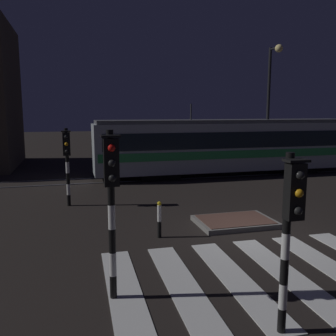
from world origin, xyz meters
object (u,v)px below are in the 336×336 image
at_px(traffic_light_kerb_mid_left, 290,219).
at_px(street_lamp_trackside_right, 271,95).
at_px(traffic_light_corner_near_left, 112,191).
at_px(tram, 229,145).
at_px(bollard_island_edge, 159,219).
at_px(traffic_light_corner_far_left, 67,155).

bearing_deg(traffic_light_kerb_mid_left, street_lamp_trackside_right, 61.06).
xyz_separation_m(traffic_light_corner_near_left, traffic_light_kerb_mid_left, (2.64, -1.90, -0.20)).
distance_m(tram, bollard_island_edge, 11.69).
bearing_deg(traffic_light_corner_near_left, traffic_light_kerb_mid_left, -35.75).
height_order(street_lamp_trackside_right, bollard_island_edge, street_lamp_trackside_right).
bearing_deg(traffic_light_corner_near_left, street_lamp_trackside_right, 49.76).
relative_size(traffic_light_corner_far_left, bollard_island_edge, 2.79).
xyz_separation_m(street_lamp_trackside_right, tram, (-2.41, 0.38, -2.93)).
bearing_deg(tram, traffic_light_corner_near_left, -122.46).
xyz_separation_m(traffic_light_corner_near_left, street_lamp_trackside_right, (10.66, 12.60, 2.43)).
bearing_deg(bollard_island_edge, street_lamp_trackside_right, 46.03).
bearing_deg(street_lamp_trackside_right, traffic_light_kerb_mid_left, -118.94).
height_order(traffic_light_corner_near_left, street_lamp_trackside_right, street_lamp_trackside_right).
height_order(traffic_light_kerb_mid_left, traffic_light_corner_far_left, traffic_light_kerb_mid_left).
relative_size(traffic_light_kerb_mid_left, tram, 0.20).
relative_size(traffic_light_kerb_mid_left, traffic_light_corner_far_left, 1.00).
bearing_deg(traffic_light_corner_far_left, bollard_island_edge, -59.44).
height_order(traffic_light_kerb_mid_left, street_lamp_trackside_right, street_lamp_trackside_right).
bearing_deg(traffic_light_kerb_mid_left, traffic_light_corner_far_left, 110.01).
relative_size(street_lamp_trackside_right, bollard_island_edge, 6.67).
bearing_deg(traffic_light_corner_near_left, traffic_light_corner_far_left, 96.52).
bearing_deg(street_lamp_trackside_right, traffic_light_corner_far_left, -157.42).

